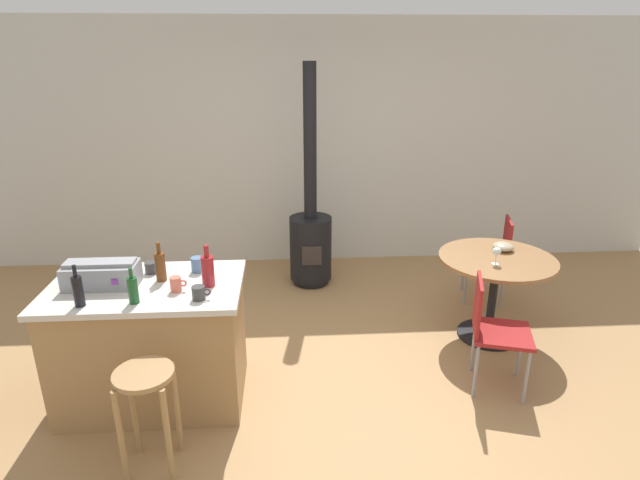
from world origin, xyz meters
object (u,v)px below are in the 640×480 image
at_px(cup_0, 151,267).
at_px(dining_table, 495,277).
at_px(folding_chair_far, 493,326).
at_px(serving_bowl, 503,247).
at_px(wooden_stool, 147,398).
at_px(bottle_1, 208,270).
at_px(cup_1, 176,284).
at_px(bottle_2, 78,290).
at_px(wine_glass, 497,252).
at_px(cup_3, 199,293).
at_px(kitchen_island, 152,342).
at_px(bottle_0, 133,290).
at_px(cup_2, 198,265).
at_px(wood_stove, 311,234).
at_px(folding_chair_near, 493,253).
at_px(bottle_3, 160,266).

bearing_deg(cup_0, dining_table, 9.98).
height_order(folding_chair_far, serving_bowl, folding_chair_far).
xyz_separation_m(wooden_stool, bottle_1, (0.30, 0.64, 0.51)).
height_order(folding_chair_far, cup_1, cup_1).
distance_m(bottle_1, serving_bowl, 2.53).
relative_size(bottle_2, wine_glass, 1.87).
height_order(cup_1, serving_bowl, cup_1).
relative_size(bottle_1, cup_3, 2.41).
bearing_deg(cup_1, serving_bowl, 20.05).
xyz_separation_m(bottle_2, serving_bowl, (3.11, 1.11, -0.21)).
bearing_deg(dining_table, folding_chair_far, -111.95).
bearing_deg(serving_bowl, kitchen_island, -163.53).
relative_size(dining_table, serving_bowl, 5.32).
bearing_deg(bottle_0, cup_2, 55.51).
bearing_deg(wood_stove, cup_3, -110.57).
xyz_separation_m(dining_table, folding_chair_near, (0.26, 0.70, -0.07)).
distance_m(cup_2, serving_bowl, 2.56).
xyz_separation_m(bottle_0, cup_0, (-0.00, 0.46, -0.05)).
distance_m(folding_chair_far, cup_1, 2.22).
distance_m(bottle_1, cup_2, 0.27).
distance_m(wood_stove, serving_bowl, 1.93).
height_order(dining_table, cup_2, cup_2).
xyz_separation_m(wood_stove, bottle_1, (-0.77, -1.93, 0.45)).
bearing_deg(cup_0, wooden_stool, -81.44).
bearing_deg(bottle_2, cup_1, 17.39).
bearing_deg(cup_0, folding_chair_far, -5.22).
bearing_deg(folding_chair_far, bottle_3, 177.85).
relative_size(folding_chair_far, wine_glass, 5.90).
relative_size(cup_0, wine_glass, 0.84).
relative_size(kitchen_island, wooden_stool, 1.92).
relative_size(folding_chair_near, cup_1, 7.87).
bearing_deg(bottle_3, kitchen_island, -146.82).
xyz_separation_m(bottle_3, serving_bowl, (2.70, 0.76, -0.22)).
bearing_deg(cup_3, folding_chair_near, 32.24).
bearing_deg(folding_chair_near, cup_3, -147.76).
xyz_separation_m(bottle_2, cup_1, (0.55, 0.17, -0.05)).
bearing_deg(bottle_2, folding_chair_far, 5.42).
xyz_separation_m(folding_chair_near, bottle_0, (-2.94, -1.63, 0.48)).
bearing_deg(cup_3, wood_stove, 69.43).
relative_size(folding_chair_far, cup_3, 7.16).
xyz_separation_m(bottle_0, serving_bowl, (2.79, 1.09, -0.20)).
relative_size(bottle_2, cup_0, 2.22).
distance_m(cup_2, cup_3, 0.45).
height_order(folding_chair_near, cup_2, cup_2).
xyz_separation_m(bottle_1, cup_3, (-0.03, -0.20, -0.07)).
bearing_deg(folding_chair_far, cup_2, 173.92).
xyz_separation_m(folding_chair_far, wood_stove, (-1.21, 1.91, 0.05)).
bearing_deg(cup_2, cup_3, -80.28).
distance_m(folding_chair_near, wood_stove, 1.83).
bearing_deg(bottle_1, wooden_stool, -114.77).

